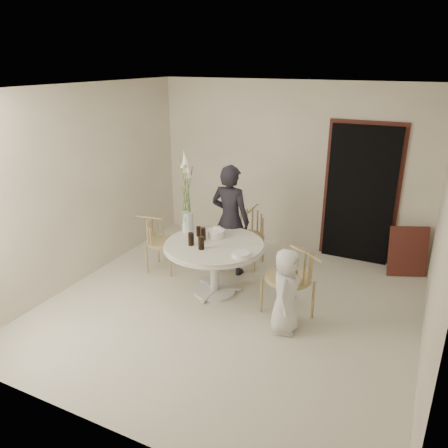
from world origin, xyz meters
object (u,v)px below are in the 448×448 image
at_px(chair_left, 156,236).
at_px(boy, 286,291).
at_px(girl, 230,220).
at_px(flower_vase, 187,201).
at_px(chair_right, 296,274).
at_px(table, 214,251).
at_px(chair_far, 250,228).
at_px(birthday_cake, 216,234).

bearing_deg(chair_left, boy, -115.39).
xyz_separation_m(girl, flower_vase, (-0.43, -0.48, 0.36)).
distance_m(chair_left, boy, 2.35).
height_order(chair_right, chair_left, chair_right).
distance_m(table, girl, 0.71).
distance_m(girl, flower_vase, 0.74).
xyz_separation_m(chair_right, flower_vase, (-1.69, 0.39, 0.55)).
relative_size(table, chair_far, 1.54).
bearing_deg(table, chair_far, 87.53).
xyz_separation_m(chair_right, chair_left, (-2.28, 0.46, -0.09)).
bearing_deg(table, flower_vase, 159.21).
xyz_separation_m(chair_left, girl, (1.02, 0.40, 0.28)).
distance_m(chair_left, girl, 1.14).
xyz_separation_m(table, chair_far, (0.05, 1.10, -0.06)).
relative_size(chair_left, boy, 0.80).
distance_m(chair_right, flower_vase, 1.81).
xyz_separation_m(birthday_cake, flower_vase, (-0.44, 0.01, 0.39)).
bearing_deg(chair_right, flower_vase, -71.38).
bearing_deg(flower_vase, girl, 48.28).
relative_size(chair_right, girl, 0.59).
distance_m(boy, birthday_cake, 1.38).
bearing_deg(table, chair_right, -9.20).
distance_m(girl, boy, 1.67).
xyz_separation_m(chair_far, chair_right, (1.12, -1.29, 0.07)).
bearing_deg(flower_vase, boy, -20.94).
xyz_separation_m(girl, birthday_cake, (0.02, -0.48, -0.03)).
height_order(table, chair_right, chair_right).
distance_m(chair_left, birthday_cake, 1.07).
distance_m(table, boy, 1.22).
xyz_separation_m(chair_far, flower_vase, (-0.56, -0.90, 0.62)).
distance_m(chair_right, girl, 1.54).
bearing_deg(birthday_cake, chair_far, 82.58).
height_order(chair_right, boy, boy).
relative_size(chair_right, flower_vase, 0.84).
bearing_deg(girl, table, 100.96).
bearing_deg(boy, birthday_cake, 56.74).
relative_size(table, chair_left, 1.61).
bearing_deg(chair_far, girl, -110.62).
height_order(table, boy, boy).
bearing_deg(flower_vase, chair_far, 58.10).
distance_m(chair_left, flower_vase, 0.88).
relative_size(table, boy, 1.29).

